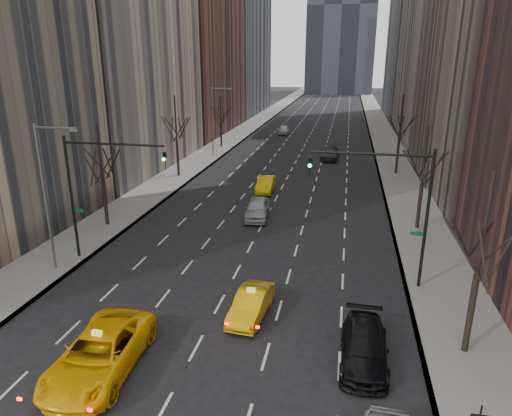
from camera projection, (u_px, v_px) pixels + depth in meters
The scene contains 20 objects.
ground at pixel (163, 411), 17.23m from camera, with size 400.00×400.00×0.00m, color black.
sidewalk_left at pixel (246, 129), 84.67m from camera, with size 4.50×320.00×0.15m, color slate.
sidewalk_right at pixel (382, 133), 80.13m from camera, with size 4.50×320.00×0.15m, color slate.
tree_lw_b at pixel (103, 180), 35.05m from camera, with size 3.36×3.50×7.82m.
tree_lw_c at pixel (177, 141), 49.85m from camera, with size 3.36×3.50×8.74m.
tree_lw_d at pixel (221, 123), 66.76m from camera, with size 3.36×3.50×7.36m.
tree_rw_a at pixel (477, 276), 19.38m from camera, with size 3.36×3.50×8.28m.
tree_rw_b at pixel (422, 183), 34.33m from camera, with size 3.36×3.50×7.82m.
tree_rw_c at pixel (399, 139), 50.99m from camera, with size 3.36×3.50×8.74m.
traffic_mast_left at pixel (94, 179), 28.37m from camera, with size 6.69×0.39×8.00m.
traffic_mast_right at pixel (397, 196), 25.00m from camera, with size 6.69×0.39×8.00m.
streetlight_near at pixel (48, 184), 26.79m from camera, with size 2.83×0.22×9.00m.
streetlight_far at pixel (215, 115), 59.39m from camera, with size 2.83×0.22×9.00m.
taxi_suv at pixel (100, 353), 19.13m from camera, with size 2.94×6.37×1.77m, color #FFBB05.
taxi_sedan at pixel (251, 304), 23.34m from camera, with size 1.47×4.21×1.39m, color #DDA404.
silver_sedan_ahead at pixel (257, 208), 37.76m from camera, with size 1.91×4.76×1.62m, color #A2A4AA.
parked_suv_black at pixel (364, 347), 19.85m from camera, with size 2.02×4.98×1.45m, color black.
far_taxi at pixel (266, 184), 45.22m from camera, with size 1.55×4.44×1.46m, color #FFBA05.
far_suv_grey at pixel (330, 153), 59.69m from camera, with size 2.22×5.47×1.59m, color #29292D.
far_car_white at pixel (284, 130), 79.29m from camera, with size 1.75×4.35×1.48m, color #BCBCBC.
Camera 1 is at (6.19, -13.00, 12.69)m, focal length 32.00 mm.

